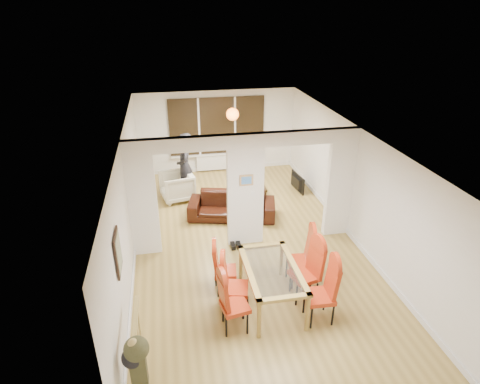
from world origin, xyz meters
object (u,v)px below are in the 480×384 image
object	(u,v)px
coffee_table	(248,192)
armchair	(177,186)
dining_chair_lb	(235,285)
dining_chair_rb	(305,272)
bottle	(244,183)
sofa	(232,206)
person	(185,166)
television	(295,182)
dining_table	(271,286)
dining_chair_rc	(300,258)
dining_chair_lc	(225,268)
dining_chair_la	(235,302)
bowl	(248,186)
dining_chair_ra	(320,292)

from	to	relation	value
coffee_table	armchair	bearing A→B (deg)	175.74
dining_chair_lb	dining_chair_rb	bearing A→B (deg)	17.73
dining_chair_rb	bottle	world-z (taller)	dining_chair_rb
dining_chair_lb	sofa	xyz separation A→B (m)	(0.53, 3.42, -0.24)
armchair	person	xyz separation A→B (m)	(0.26, 0.08, 0.54)
dining_chair_lb	bottle	world-z (taller)	dining_chair_lb
television	bottle	distance (m)	1.54
armchair	television	world-z (taller)	armchair
dining_table	dining_chair_rb	bearing A→B (deg)	3.81
person	bottle	size ratio (longest dim) A/B	6.10
dining_chair_rc	dining_chair_lc	bearing A→B (deg)	-173.94
dining_table	dining_chair_la	bearing A→B (deg)	-147.22
dining_table	sofa	distance (m)	3.37
sofa	dining_chair_rc	bearing A→B (deg)	-60.10
bowl	dining_table	bearing A→B (deg)	-96.79
armchair	bottle	size ratio (longest dim) A/B	2.83
dining_chair_lc	bowl	size ratio (longest dim) A/B	4.64
dining_chair_rc	person	size ratio (longest dim) A/B	0.61
dining_chair_ra	dining_chair_rb	bearing A→B (deg)	99.42
bowl	armchair	bearing A→B (deg)	177.56
dining_chair_rc	person	xyz separation A→B (m)	(-1.90, 4.27, 0.36)
person	television	bearing A→B (deg)	87.83
dining_table	armchair	size ratio (longest dim) A/B	1.90
dining_chair_lc	person	world-z (taller)	person
dining_chair_lb	sofa	bearing A→B (deg)	94.55
coffee_table	bottle	xyz separation A→B (m)	(-0.11, -0.00, 0.27)
dining_table	television	world-z (taller)	dining_table
person	bowl	bearing A→B (deg)	84.94
dining_chair_ra	television	size ratio (longest dim) A/B	1.36
dining_chair_lc	coffee_table	xyz separation A→B (m)	(1.28, 4.01, -0.40)
dining_chair_lb	bottle	bearing A→B (deg)	89.99
dining_chair_lc	bowl	bearing A→B (deg)	80.23
person	bowl	world-z (taller)	person
dining_chair_rc	bottle	size ratio (longest dim) A/B	3.73
dining_chair_lb	sofa	world-z (taller)	dining_chair_lb
sofa	bottle	xyz separation A→B (m)	(0.56, 1.16, 0.07)
dining_chair_rb	bottle	xyz separation A→B (m)	(-0.22, 4.48, -0.19)
dining_chair_ra	dining_chair_rb	world-z (taller)	dining_chair_rb
sofa	coffee_table	xyz separation A→B (m)	(0.66, 1.16, -0.20)
sofa	bowl	size ratio (longest dim) A/B	9.89
person	dining_table	bearing A→B (deg)	14.65
dining_table	bowl	size ratio (longest dim) A/B	7.47
television	bottle	xyz separation A→B (m)	(-1.54, -0.09, 0.14)
armchair	person	bearing A→B (deg)	95.79
dining_chair_la	dining_chair_lc	size ratio (longest dim) A/B	1.06
dining_chair_lc	dining_chair_rb	xyz separation A→B (m)	(1.39, -0.48, 0.07)
armchair	dining_chair_rb	bearing A→B (deg)	12.88
dining_table	bottle	size ratio (longest dim) A/B	5.38
dining_chair_la	television	world-z (taller)	dining_chair_la
person	bottle	world-z (taller)	person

